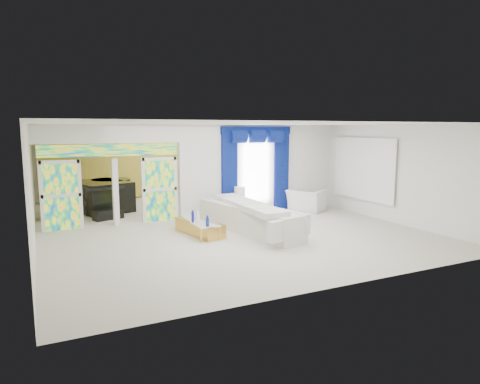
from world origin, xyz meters
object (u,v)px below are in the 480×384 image
console_table (248,209)px  grand_piano (101,196)px  white_sofa (248,219)px  coffee_table (200,228)px  armchair (307,200)px

console_table → grand_piano: grand_piano is taller
white_sofa → grand_piano: bearing=111.4°
coffee_table → console_table: 3.07m
console_table → coffee_table: bearing=-142.1°
white_sofa → console_table: bearing=51.9°
coffee_table → armchair: (4.58, 1.56, 0.19)m
coffee_table → armchair: bearing=18.8°
console_table → armchair: bearing=-8.4°
white_sofa → coffee_table: white_sofa is taller
armchair → white_sofa: bearing=89.9°
coffee_table → armchair: armchair is taller
coffee_table → grand_piano: bearing=112.5°
coffee_table → white_sofa: bearing=-12.5°
coffee_table → grand_piano: 5.11m
white_sofa → coffee_table: size_ratio=2.23×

